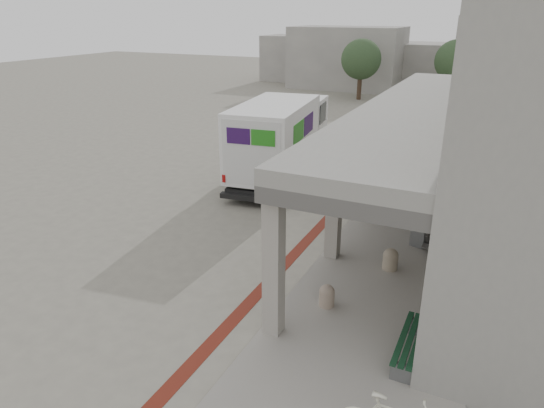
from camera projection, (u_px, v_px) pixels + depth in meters
The scene contains 12 objects.
ground at pixel (260, 252), 14.66m from camera, with size 120.00×120.00×0.00m, color #6C675C.
bike_lane_stripe at pixel (315, 232), 15.94m from camera, with size 0.35×40.00×0.01m, color #591B11.
sidewalk at pixel (393, 279), 13.04m from camera, with size 4.40×28.00×0.12m, color gray.
transit_building at pixel (531, 133), 14.45m from camera, with size 7.60×17.00×7.00m.
distant_backdrop at pixel (407, 59), 44.90m from camera, with size 28.00×10.00×6.50m.
tree_left at pixel (361, 59), 38.97m from camera, with size 3.20×3.20×4.80m.
tree_mid at pixel (455, 61), 37.85m from camera, with size 3.20×3.20×4.80m.
fedex_truck at pixel (281, 137), 20.67m from camera, with size 3.41×8.15×3.38m.
bench at pixel (410, 343), 9.92m from camera, with size 0.42×1.93×0.45m.
bollard_near at pixel (390, 259), 13.34m from camera, with size 0.41×0.41×0.62m.
bollard_far at pixel (327, 295), 11.68m from camera, with size 0.37×0.37×0.56m.
utility_cabinet at pixel (421, 230), 14.70m from camera, with size 0.44×0.58×0.97m, color slate.
Camera 1 is at (5.95, -11.66, 6.77)m, focal length 32.00 mm.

